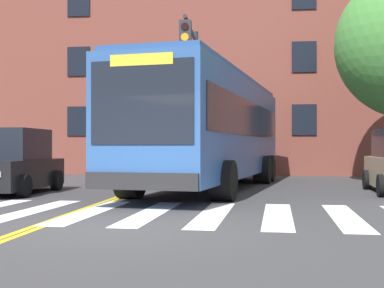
{
  "coord_description": "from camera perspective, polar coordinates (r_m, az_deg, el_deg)",
  "views": [
    {
      "loc": [
        2.4,
        -8.32,
        1.31
      ],
      "look_at": [
        0.42,
        7.5,
        1.4
      ],
      "focal_mm": 50.0,
      "sensor_mm": 36.0,
      "label": 1
    }
  ],
  "objects": [
    {
      "name": "traffic_light_overhead",
      "position": [
        17.5,
        -0.01,
        7.49
      ],
      "size": [
        0.38,
        3.96,
        5.42
      ],
      "color": "#28282D",
      "rests_on": "ground"
    },
    {
      "name": "car_black_near_lane",
      "position": [
        15.95,
        -18.67,
        -2.02
      ],
      "size": [
        2.04,
        3.91,
        1.83
      ],
      "color": "black",
      "rests_on": "ground"
    },
    {
      "name": "lane_line_yellow_inner",
      "position": [
        24.75,
        -1.45,
        -3.36
      ],
      "size": [
        0.12,
        36.0,
        0.01
      ],
      "primitive_type": "cube",
      "color": "gold",
      "rests_on": "ground"
    },
    {
      "name": "ground_plane",
      "position": [
        8.76,
        -8.98,
        -8.93
      ],
      "size": [
        120.0,
        120.0,
        0.0
      ],
      "primitive_type": "plane",
      "color": "#38383A"
    },
    {
      "name": "crosswalk",
      "position": [
        11.05,
        -10.78,
        -7.11
      ],
      "size": [
        13.12,
        4.48,
        0.01
      ],
      "color": "white",
      "rests_on": "ground"
    },
    {
      "name": "building_facade",
      "position": [
        29.54,
        0.75,
        7.06
      ],
      "size": [
        39.72,
        9.07,
        10.21
      ],
      "color": "brown",
      "rests_on": "ground"
    },
    {
      "name": "city_bus",
      "position": [
        16.91,
        2.11,
        1.72
      ],
      "size": [
        4.35,
        12.45,
        3.52
      ],
      "color": "#2D5699",
      "rests_on": "ground"
    },
    {
      "name": "lane_line_yellow_outer",
      "position": [
        24.73,
        -1.08,
        -3.36
      ],
      "size": [
        0.12,
        36.0,
        0.01
      ],
      "primitive_type": "cube",
      "color": "gold",
      "rests_on": "ground"
    }
  ]
}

